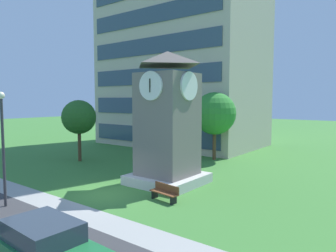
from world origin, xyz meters
The scene contains 9 objects.
ground_plane centered at (0.00, 0.00, 0.00)m, with size 160.00×160.00×0.00m, color #3D7A33.
kerb_strip centered at (0.00, -2.66, 0.00)m, with size 120.00×1.60×0.01m, color #9E9E99.
office_building centered at (-8.52, 19.87, 14.40)m, with size 18.61×11.60×28.80m.
clock_tower centered at (1.46, 4.13, 3.71)m, with size 4.27×4.27×8.46m.
park_bench centered at (3.48, 1.25, 0.46)m, with size 1.85×0.74×0.88m.
street_lamp centered at (-2.42, -4.36, 3.60)m, with size 0.36×0.36×5.80m.
tree_near_tower centered at (-0.11, 13.15, 4.20)m, with size 3.83×3.83×6.12m.
tree_by_building centered at (-9.30, 5.34, 3.90)m, with size 2.99×2.99×5.42m.
parked_car_green centered at (5.03, -6.61, 0.86)m, with size 4.76×2.20×1.69m.
Camera 1 is at (13.53, -11.61, 5.37)m, focal length 33.27 mm.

